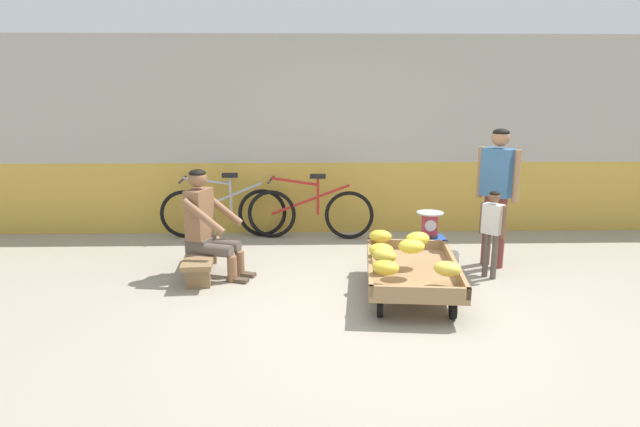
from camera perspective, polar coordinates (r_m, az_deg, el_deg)
The scene contains 13 objects.
ground_plane at distance 4.95m, azimuth 6.09°, elevation -10.48°, with size 80.00×80.00×0.00m, color gray.
back_wall at distance 7.49m, azimuth 3.41°, elevation 8.09°, with size 16.00×0.30×2.61m.
banana_cart at distance 5.33m, azimuth 9.54°, elevation -6.03°, with size 0.98×1.52×0.36m.
banana_pile at distance 5.21m, azimuth 8.36°, elevation -3.91°, with size 0.83×1.31×0.26m.
low_bench at distance 5.98m, azimuth -12.22°, elevation -4.42°, with size 0.38×1.12×0.27m.
vendor_seated at distance 5.83m, azimuth -11.64°, elevation -1.07°, with size 0.73×0.60×1.14m.
plastic_crate at distance 6.36m, azimuth 11.21°, elevation -3.75°, with size 0.36×0.28×0.30m.
weighing_scale at distance 6.28m, azimuth 11.34°, elevation -1.10°, with size 0.30×0.30×0.29m.
bicycle_near_left at distance 7.35m, azimuth -10.04°, elevation 0.25°, with size 1.66×0.48×0.86m.
bicycle_far_left at distance 7.17m, azimuth -1.05°, elevation 0.13°, with size 1.66×0.48×0.86m.
customer_adult at distance 6.25m, azimuth 17.99°, elevation 3.11°, with size 0.37×0.38×1.53m.
customer_child at distance 5.92m, azimuth 17.50°, elevation -1.14°, with size 0.22×0.23×0.93m.
shopping_bag at distance 6.06m, azimuth 13.26°, elevation -5.00°, with size 0.18×0.12×0.24m, color silver.
Camera 1 is at (-0.63, -4.48, 2.00)m, focal length 30.75 mm.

